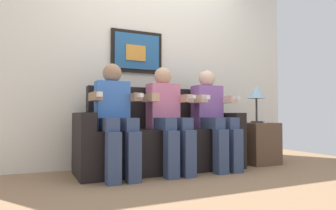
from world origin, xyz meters
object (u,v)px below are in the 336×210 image
Objects in this scene: person_in_middle at (168,114)px; table_lamp at (256,94)px; couch at (161,141)px; spare_remote_on_table at (262,122)px; person_on_right at (213,114)px; side_table_right at (258,143)px; person_on_left at (115,114)px.

person_in_middle reaches higher than table_lamp.
couch is 3.91× the size of table_lamp.
couch is at bearing 174.91° from spare_remote_on_table.
couch is at bearing 163.28° from person_on_right.
person_on_right reaches higher than couch.
person_in_middle is 1.00× the size of person_on_right.
person_in_middle is 2.22× the size of side_table_right.
person_in_middle is at bearing 0.05° from person_on_left.
table_lamp is (-0.01, 0.01, 0.61)m from side_table_right.
person_in_middle is 8.54× the size of spare_remote_on_table.
person_in_middle reaches higher than couch.
side_table_right is at bearing 2.80° from person_in_middle.
spare_remote_on_table is (0.07, -0.02, -0.35)m from table_lamp.
person_on_right reaches higher than table_lamp.
person_on_right is at bearing -0.05° from person_in_middle.
spare_remote_on_table is (0.06, -0.01, 0.26)m from side_table_right.
side_table_right is at bearing -32.07° from table_lamp.
person_in_middle is 2.41× the size of table_lamp.
person_on_left is 1.84m from side_table_right.
couch is 13.83× the size of spare_remote_on_table.
side_table_right is at bearing 5.07° from person_on_right.
person_on_right is (0.56, -0.00, 0.00)m from person_in_middle.
spare_remote_on_table is (0.75, 0.05, -0.10)m from person_on_right.
person_on_left is 1.00× the size of person_on_right.
spare_remote_on_table is at bearing -10.62° from side_table_right.
table_lamp is (0.68, 0.07, 0.25)m from person_on_right.
side_table_right is 0.61m from table_lamp.
table_lamp is at bearing 165.56° from spare_remote_on_table.
table_lamp reaches higher than spare_remote_on_table.
table_lamp is at bearing 5.72° from person_on_right.
couch is 3.60× the size of side_table_right.
person_in_middle is at bearing 179.95° from person_on_right.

